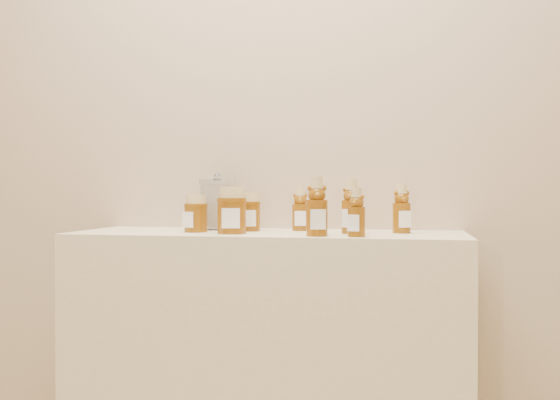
% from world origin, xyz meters
% --- Properties ---
extents(wall_back, '(3.50, 0.02, 2.70)m').
position_xyz_m(wall_back, '(0.00, 1.75, 1.35)').
color(wall_back, tan).
rests_on(wall_back, ground).
extents(display_table, '(1.20, 0.40, 0.90)m').
position_xyz_m(display_table, '(0.00, 1.55, 0.45)').
color(display_table, beige).
rests_on(display_table, ground).
extents(bear_bottle_back_left, '(0.06, 0.06, 0.16)m').
position_xyz_m(bear_bottle_back_left, '(0.09, 1.65, 0.98)').
color(bear_bottle_back_left, '#653407').
rests_on(bear_bottle_back_left, display_table).
extents(bear_bottle_back_mid, '(0.07, 0.07, 0.18)m').
position_xyz_m(bear_bottle_back_mid, '(0.26, 1.54, 0.99)').
color(bear_bottle_back_mid, '#653407').
rests_on(bear_bottle_back_mid, display_table).
extents(bear_bottle_back_right, '(0.07, 0.07, 0.17)m').
position_xyz_m(bear_bottle_back_right, '(0.40, 1.59, 0.98)').
color(bear_bottle_back_right, '#653407').
rests_on(bear_bottle_back_right, display_table).
extents(bear_bottle_front_left, '(0.08, 0.08, 0.19)m').
position_xyz_m(bear_bottle_front_left, '(0.17, 1.42, 0.99)').
color(bear_bottle_front_left, '#653407').
rests_on(bear_bottle_front_left, display_table).
extents(bear_bottle_front_right, '(0.07, 0.07, 0.15)m').
position_xyz_m(bear_bottle_front_right, '(0.28, 1.42, 0.98)').
color(bear_bottle_front_right, '#653407').
rests_on(bear_bottle_front_right, display_table).
extents(honey_jar_left, '(0.10, 0.10, 0.12)m').
position_xyz_m(honey_jar_left, '(-0.22, 1.52, 0.96)').
color(honey_jar_left, '#653407').
rests_on(honey_jar_left, display_table).
extents(honey_jar_back, '(0.10, 0.10, 0.12)m').
position_xyz_m(honey_jar_back, '(-0.07, 1.60, 0.96)').
color(honey_jar_back, '#653407').
rests_on(honey_jar_back, display_table).
extents(honey_jar_front, '(0.11, 0.11, 0.14)m').
position_xyz_m(honey_jar_front, '(-0.09, 1.47, 0.97)').
color(honey_jar_front, '#653407').
rests_on(honey_jar_front, display_table).
extents(glass_canister, '(0.14, 0.14, 0.18)m').
position_xyz_m(glass_canister, '(-0.19, 1.65, 0.99)').
color(glass_canister, white).
rests_on(glass_canister, display_table).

